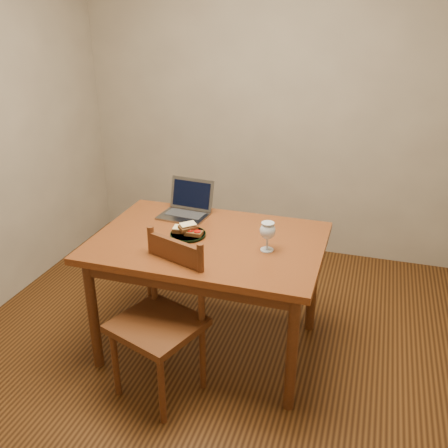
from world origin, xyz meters
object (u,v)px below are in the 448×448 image
(plate, at_px, (188,235))
(laptop, at_px, (187,206))
(table, at_px, (208,253))
(milk_glass, at_px, (267,236))
(chair, at_px, (160,314))

(plate, xyz_separation_m, laptop, (-0.12, 0.31, 0.05))
(table, height_order, milk_glass, milk_glass)
(table, xyz_separation_m, plate, (-0.13, 0.00, 0.09))
(plate, bearing_deg, laptop, 111.73)
(laptop, bearing_deg, chair, -75.21)
(plate, relative_size, laptop, 0.66)
(table, distance_m, milk_glass, 0.39)
(laptop, bearing_deg, milk_glass, -25.11)
(table, height_order, plate, plate)
(table, relative_size, laptop, 4.15)
(milk_glass, distance_m, laptop, 0.69)
(chair, bearing_deg, milk_glass, 59.68)
(chair, xyz_separation_m, laptop, (-0.13, 0.75, 0.31))
(plate, relative_size, milk_glass, 1.24)
(table, distance_m, plate, 0.16)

